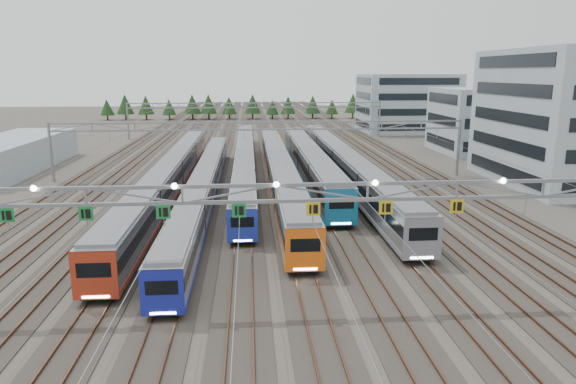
{
  "coord_description": "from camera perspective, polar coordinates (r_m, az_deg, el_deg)",
  "views": [
    {
      "loc": [
        -1.57,
        -30.05,
        14.41
      ],
      "look_at": [
        1.97,
        16.48,
        3.5
      ],
      "focal_mm": 32.0,
      "sensor_mm": 36.0,
      "label": 1
    }
  ],
  "objects": [
    {
      "name": "ground",
      "position": [
        33.36,
        -1.26,
        -12.43
      ],
      "size": [
        400.0,
        400.0,
        0.0
      ],
      "primitive_type": "plane",
      "color": "#47423A",
      "rests_on": "ground"
    },
    {
      "name": "track_bed",
      "position": [
        130.7,
        -3.67,
        7.46
      ],
      "size": [
        54.0,
        260.0,
        5.42
      ],
      "color": "#2D2823",
      "rests_on": "ground"
    },
    {
      "name": "train_a",
      "position": [
        64.93,
        -12.85,
        1.92
      ],
      "size": [
        2.87,
        65.4,
        3.74
      ],
      "color": "black",
      "rests_on": "ground"
    },
    {
      "name": "train_b",
      "position": [
        59.72,
        -9.23,
        0.92
      ],
      "size": [
        2.58,
        60.6,
        3.36
      ],
      "color": "black",
      "rests_on": "ground"
    },
    {
      "name": "train_c",
      "position": [
        76.31,
        -4.81,
        3.71
      ],
      "size": [
        2.61,
        69.03,
        3.4
      ],
      "color": "black",
      "rests_on": "ground"
    },
    {
      "name": "train_d",
      "position": [
        65.69,
        -0.94,
        2.4
      ],
      "size": [
        2.9,
        61.02,
        3.78
      ],
      "color": "black",
      "rests_on": "ground"
    },
    {
      "name": "train_e",
      "position": [
        72.33,
        2.32,
        3.5
      ],
      "size": [
        3.12,
        52.17,
        4.07
      ],
      "color": "black",
      "rests_on": "ground"
    },
    {
      "name": "train_f",
      "position": [
        71.17,
        6.1,
        3.21
      ],
      "size": [
        3.0,
        66.89,
        3.92
      ],
      "color": "black",
      "rests_on": "ground"
    },
    {
      "name": "gantry_near",
      "position": [
        30.85,
        -1.4,
        -0.57
      ],
      "size": [
        56.36,
        0.61,
        8.08
      ],
      "color": "gray",
      "rests_on": "ground"
    },
    {
      "name": "gantry_mid",
      "position": [
        70.52,
        -3.07,
        6.61
      ],
      "size": [
        56.36,
        0.36,
        8.0
      ],
      "color": "gray",
      "rests_on": "ground"
    },
    {
      "name": "gantry_far",
      "position": [
        115.34,
        -3.61,
        9.14
      ],
      "size": [
        56.36,
        0.36,
        8.0
      ],
      "color": "gray",
      "rests_on": "ground"
    },
    {
      "name": "depot_bldg_south",
      "position": [
        76.87,
        29.19,
        7.22
      ],
      "size": [
        18.0,
        22.0,
        17.33
      ],
      "primitive_type": "cube",
      "color": "#98AAB5",
      "rests_on": "ground"
    },
    {
      "name": "depot_bldg_mid",
      "position": [
        101.07,
        20.39,
        7.46
      ],
      "size": [
        14.0,
        16.0,
        11.6
      ],
      "primitive_type": "cube",
      "color": "#98AAB5",
      "rests_on": "ground"
    },
    {
      "name": "depot_bldg_north",
      "position": [
        132.24,
        13.03,
        9.61
      ],
      "size": [
        22.0,
        18.0,
        13.97
      ],
      "primitive_type": "cube",
      "color": "#98AAB5",
      "rests_on": "ground"
    },
    {
      "name": "west_shed",
      "position": [
        88.11,
        -28.4,
        3.72
      ],
      "size": [
        10.0,
        30.0,
        4.75
      ],
      "primitive_type": "cube",
      "color": "#98AAB5",
      "rests_on": "ground"
    },
    {
      "name": "treeline",
      "position": [
        163.7,
        -3.05,
        9.58
      ],
      "size": [
        100.1,
        5.6,
        7.02
      ],
      "color": "#332114",
      "rests_on": "ground"
    }
  ]
}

